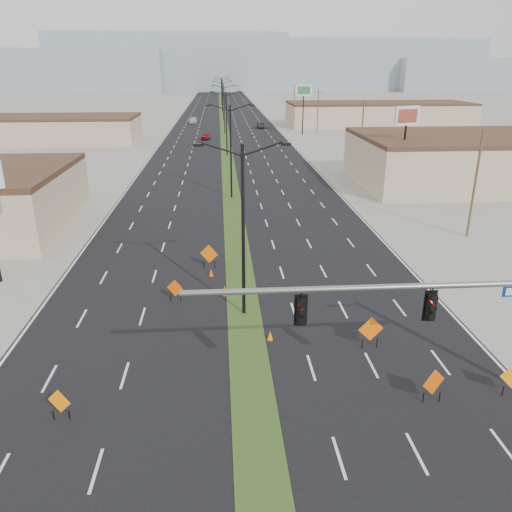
{
  "coord_description": "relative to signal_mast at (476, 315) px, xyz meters",
  "views": [
    {
      "loc": [
        -1.19,
        -14.57,
        13.84
      ],
      "look_at": [
        0.8,
        13.16,
        3.2
      ],
      "focal_mm": 35.0,
      "sensor_mm": 36.0,
      "label": 1
    }
  ],
  "objects": [
    {
      "name": "streetlight_6",
      "position": [
        -8.56,
        178.0,
        0.63
      ],
      "size": [
        5.15,
        0.24,
        10.02
      ],
      "color": "black",
      "rests_on": "ground"
    },
    {
      "name": "mesa_center",
      "position": [
        31.44,
        298.0,
        9.21
      ],
      "size": [
        220.0,
        50.0,
        28.0
      ],
      "primitive_type": "cube",
      "color": "#8599A5",
      "rests_on": "ground"
    },
    {
      "name": "median_strip",
      "position": [
        -8.56,
        98.0,
        -4.79
      ],
      "size": [
        2.0,
        400.0,
        0.04
      ],
      "primitive_type": "cube",
      "color": "#2B4719",
      "rests_on": "ground"
    },
    {
      "name": "cone_3",
      "position": [
        -10.58,
        15.76,
        -4.51
      ],
      "size": [
        0.34,
        0.34,
        0.55
      ],
      "primitive_type": "cone",
      "rotation": [
        0.0,
        0.0,
        0.01
      ],
      "color": "#E64D04",
      "rests_on": "ground"
    },
    {
      "name": "construction_sign_1",
      "position": [
        -12.75,
        11.91,
        -3.94
      ],
      "size": [
        1.03,
        0.47,
        1.46
      ],
      "rotation": [
        0.0,
        0.0,
        -0.4
      ],
      "color": "#E14C04",
      "rests_on": "ground"
    },
    {
      "name": "streetlight_0",
      "position": [
        -8.56,
        10.0,
        0.63
      ],
      "size": [
        5.15,
        0.24,
        10.02
      ],
      "color": "black",
      "rests_on": "ground"
    },
    {
      "name": "streetlight_4",
      "position": [
        -8.56,
        122.0,
        0.63
      ],
      "size": [
        5.15,
        0.24,
        10.02
      ],
      "color": "black",
      "rests_on": "ground"
    },
    {
      "name": "building_se_far",
      "position": [
        29.44,
        108.0,
        -2.29
      ],
      "size": [
        44.0,
        16.0,
        5.0
      ],
      "primitive_type": "cube",
      "color": "tan",
      "rests_on": "ground"
    },
    {
      "name": "construction_sign_3",
      "position": [
        -2.2,
        5.63,
        -3.73
      ],
      "size": [
        1.35,
        0.18,
        1.8
      ],
      "rotation": [
        0.0,
        0.0,
        0.1
      ],
      "color": "#F25C05",
      "rests_on": "ground"
    },
    {
      "name": "cone_2",
      "position": [
        -4.7,
        11.34,
        -4.52
      ],
      "size": [
        0.38,
        0.38,
        0.55
      ],
      "primitive_type": "cone",
      "rotation": [
        0.0,
        0.0,
        0.14
      ],
      "color": "#FF6705",
      "rests_on": "ground"
    },
    {
      "name": "car_far",
      "position": [
        -16.31,
        115.39,
        -4.09
      ],
      "size": [
        2.07,
        4.86,
        1.4
      ],
      "primitive_type": "imported",
      "rotation": [
        0.0,
        0.0,
        -0.02
      ],
      "color": "#ADB4B7",
      "rests_on": "ground"
    },
    {
      "name": "construction_sign_4",
      "position": [
        -0.77,
        1.0,
        -3.81
      ],
      "size": [
        1.16,
        0.54,
        1.67
      ],
      "rotation": [
        0.0,
        0.0,
        0.42
      ],
      "color": "#D84B04",
      "rests_on": "ground"
    },
    {
      "name": "streetlight_5",
      "position": [
        -8.56,
        150.0,
        0.63
      ],
      "size": [
        5.15,
        0.24,
        10.02
      ],
      "color": "black",
      "rests_on": "ground"
    },
    {
      "name": "pole_sign_east_far",
      "position": [
        8.0,
        91.54,
        3.51
      ],
      "size": [
        3.31,
        0.9,
        10.12
      ],
      "rotation": [
        0.0,
        0.0,
        -0.17
      ],
      "color": "black",
      "rests_on": "ground"
    },
    {
      "name": "pole_sign_east_near",
      "position": [
        11.16,
        39.42,
        3.11
      ],
      "size": [
        3.12,
        1.25,
        9.67
      ],
      "rotation": [
        0.0,
        0.0,
        0.3
      ],
      "color": "black",
      "rests_on": "ground"
    },
    {
      "name": "cone_0",
      "position": [
        -7.3,
        6.81,
        -4.52
      ],
      "size": [
        0.36,
        0.36,
        0.53
      ],
      "primitive_type": "cone",
      "rotation": [
        0.0,
        0.0,
        0.12
      ],
      "color": "orange",
      "rests_on": "ground"
    },
    {
      "name": "utility_pole_2",
      "position": [
        11.44,
        93.0,
        -0.12
      ],
      "size": [
        1.6,
        0.2,
        9.0
      ],
      "color": "#4C3823",
      "rests_on": "ground"
    },
    {
      "name": "streetlight_1",
      "position": [
        -8.56,
        38.0,
        0.63
      ],
      "size": [
        5.15,
        0.24,
        10.02
      ],
      "color": "black",
      "rests_on": "ground"
    },
    {
      "name": "building_se_near",
      "position": [
        25.44,
        43.0,
        -2.04
      ],
      "size": [
        36.0,
        18.0,
        5.5
      ],
      "primitive_type": "cube",
      "color": "tan",
      "rests_on": "ground"
    },
    {
      "name": "mesa_backdrop",
      "position": [
        -38.56,
        318.0,
        11.21
      ],
      "size": [
        140.0,
        50.0,
        32.0
      ],
      "primitive_type": "cube",
      "color": "#8599A5",
      "rests_on": "ground"
    },
    {
      "name": "streetlight_2",
      "position": [
        -8.56,
        66.0,
        0.63
      ],
      "size": [
        5.15,
        0.24,
        10.02
      ],
      "color": "black",
      "rests_on": "ground"
    },
    {
      "name": "utility_pole_3",
      "position": [
        11.44,
        128.0,
        -0.12
      ],
      "size": [
        1.6,
        0.2,
        9.0
      ],
      "color": "#4C3823",
      "rests_on": "ground"
    },
    {
      "name": "construction_sign_2",
      "position": [
        -10.72,
        17.19,
        -3.7
      ],
      "size": [
        1.28,
        0.59,
        1.84
      ],
      "rotation": [
        0.0,
        0.0,
        -0.41
      ],
      "color": "#E76004",
      "rests_on": "ground"
    },
    {
      "name": "car_left",
      "position": [
        -12.47,
        85.42,
        -4.15
      ],
      "size": [
        1.85,
        3.91,
        1.29
      ],
      "primitive_type": "imported",
      "rotation": [
        0.0,
        0.0,
        -0.09
      ],
      "color": "maroon",
      "rests_on": "ground"
    },
    {
      "name": "ground",
      "position": [
        -8.56,
        -2.0,
        -4.79
      ],
      "size": [
        600.0,
        600.0,
        0.0
      ],
      "primitive_type": "plane",
      "color": "gray",
      "rests_on": "ground"
    },
    {
      "name": "signal_mast",
      "position": [
        0.0,
        0.0,
        0.0
      ],
      "size": [
        16.3,
        0.6,
        8.0
      ],
      "color": "slate",
      "rests_on": "ground"
    },
    {
      "name": "utility_pole_1",
      "position": [
        11.44,
        58.0,
        -0.12
      ],
      "size": [
        1.6,
        0.2,
        9.0
      ],
      "color": "#4C3823",
      "rests_on": "ground"
    },
    {
      "name": "construction_sign_0",
      "position": [
        -16.62,
        1.0,
        -3.94
      ],
      "size": [
        1.03,
        0.45,
        1.46
      ],
      "rotation": [
        0.0,
        0.0,
        -0.39
      ],
      "color": "orange",
      "rests_on": "ground"
    },
    {
      "name": "utility_pole_0",
      "position": [
        11.44,
        23.0,
        -0.12
      ],
      "size": [
        1.6,
        0.2,
        9.0
      ],
      "color": "#4C3823",
      "rests_on": "ground"
    },
    {
      "name": "streetlight_3",
      "position": [
        -8.56,
        94.0,
        0.63
      ],
      "size": [
        5.15,
        0.24,
        10.02
      ],
      "color": "black",
      "rests_on": "ground"
    },
    {
      "name": "road_surface",
      "position": [
        -8.56,
        98.0,
        -4.79
      ],
      "size": [
        25.0,
        400.0,
        0.02
      ],
      "primitive_type": "cube",
      "color": "black",
      "rests_on": "ground"
    },
    {
      "name": "cone_1",
      "position": [
        -9.67,
        12.59,
        -4.46
      ],
      "size": [
        0.44,
        0.44,
        0.66
      ],
      "primitive_type": "cone",
      "rotation": [
        0.0,
        0.0,
        -0.11
      ],
      "color": "#FE4205",
      "rests_on": "ground"
    },
    {
      "name": "building_sw_far",
      "position": [
        -40.56,
        83.0,
        -2.54
      ],
      "size": [
        30.0,
        14.0,
        4.5
      ],
      "primitive_type": "cube",
      "color": "tan",
      "rests_on": "ground"
    },
    {
      "name": "car_mid",
      "position": [
        -0.03,
        103.74,
        -4.14
      ],
      "size": [
        1.6,
        4.05,
        1.31
      ],
      "primitive_type": "imported",
      "rotation": [
        0.0,
        0.0,
        0.05
      ],
      "color": "black",
      "rests_on": "ground"
    }
  ]
}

